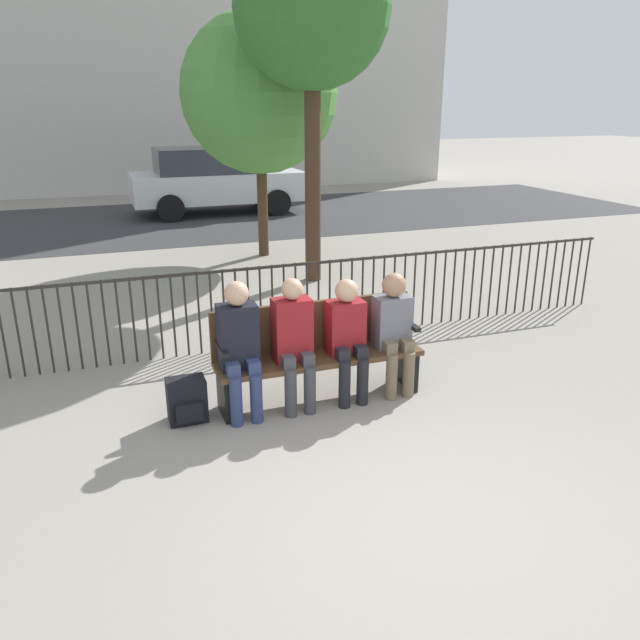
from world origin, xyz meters
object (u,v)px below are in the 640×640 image
at_px(seated_person_3, 394,326).
at_px(parked_car_0, 214,180).
at_px(backpack, 187,401).
at_px(tree_0, 312,10).
at_px(seated_person_2, 347,333).
at_px(seated_person_1, 294,338).
at_px(park_bench, 317,348).
at_px(seated_person_0, 239,343).
at_px(tree_1, 259,93).

distance_m(seated_person_3, parked_car_0, 10.83).
bearing_deg(backpack, parked_car_0, 77.76).
xyz_separation_m(seated_person_3, backpack, (-1.97, 0.06, -0.48)).
relative_size(backpack, tree_0, 0.08).
bearing_deg(seated_person_2, seated_person_3, 0.11).
bearing_deg(seated_person_2, seated_person_1, 179.64).
bearing_deg(park_bench, backpack, -176.67).
bearing_deg(seated_person_2, tree_0, 74.90).
bearing_deg(seated_person_3, seated_person_1, 179.86).
xyz_separation_m(seated_person_0, parked_car_0, (1.86, 10.82, 0.15)).
relative_size(park_bench, seated_person_0, 1.57).
bearing_deg(seated_person_0, tree_0, 62.58).
relative_size(seated_person_3, backpack, 2.98).
relative_size(park_bench, seated_person_2, 1.67).
distance_m(seated_person_2, tree_1, 6.41).
bearing_deg(tree_1, backpack, -111.21).
relative_size(backpack, parked_car_0, 0.09).
xyz_separation_m(park_bench, seated_person_1, (-0.27, -0.13, 0.18)).
height_order(seated_person_0, parked_car_0, parked_car_0).
relative_size(park_bench, parked_car_0, 0.46).
xyz_separation_m(seated_person_0, seated_person_1, (0.50, -0.00, -0.02)).
height_order(seated_person_2, tree_0, tree_0).
distance_m(park_bench, tree_0, 5.36).
bearing_deg(parked_car_0, seated_person_3, -91.94).
relative_size(park_bench, seated_person_1, 1.59).
height_order(park_bench, parked_car_0, parked_car_0).
relative_size(park_bench, backpack, 4.93).
bearing_deg(backpack, seated_person_0, -6.70).
bearing_deg(backpack, seated_person_2, -2.32).
height_order(park_bench, seated_person_1, seated_person_1).
bearing_deg(seated_person_0, seated_person_3, -0.13).
distance_m(seated_person_2, tree_0, 5.31).
height_order(seated_person_1, backpack, seated_person_1).
height_order(seated_person_2, seated_person_3, seated_person_3).
bearing_deg(seated_person_2, parked_car_0, 85.54).
bearing_deg(backpack, seated_person_1, -3.36).
xyz_separation_m(seated_person_1, seated_person_3, (1.00, -0.00, -0.01)).
bearing_deg(seated_person_1, seated_person_3, -0.14).
distance_m(seated_person_0, backpack, 0.70).
height_order(seated_person_0, backpack, seated_person_0).
bearing_deg(parked_car_0, backpack, -102.24).
relative_size(seated_person_0, tree_1, 0.30).
height_order(tree_0, tree_1, tree_0).
xyz_separation_m(seated_person_1, seated_person_2, (0.52, -0.00, -0.02)).
distance_m(seated_person_2, backpack, 1.56).
distance_m(park_bench, seated_person_1, 0.35).
distance_m(park_bench, backpack, 1.28).
bearing_deg(tree_1, seated_person_2, -97.69).
relative_size(seated_person_1, tree_1, 0.29).
bearing_deg(seated_person_0, seated_person_1, -0.12).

